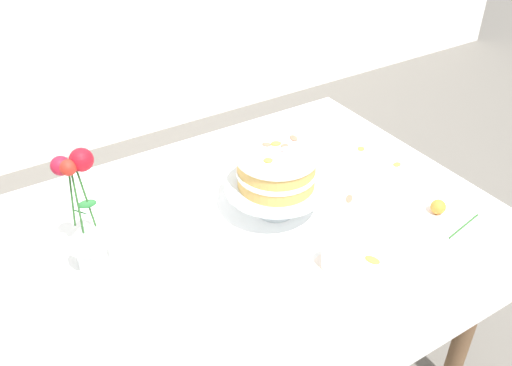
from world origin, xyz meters
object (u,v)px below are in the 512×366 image
object	(u,v)px
dining_table	(247,249)
teacup	(337,260)
cake_stand	(276,189)
layer_cake	(276,168)
fallen_rose	(439,208)
flower_vase	(86,226)

from	to	relation	value
dining_table	teacup	bearing A→B (deg)	-69.34
teacup	cake_stand	bearing A→B (deg)	90.15
layer_cake	fallen_rose	xyz separation A→B (m)	(0.40, -0.26, -0.13)
cake_stand	flower_vase	xyz separation A→B (m)	(-0.52, 0.05, 0.05)
dining_table	teacup	size ratio (longest dim) A/B	11.51
flower_vase	fallen_rose	bearing A→B (deg)	-18.75
cake_stand	fallen_rose	distance (m)	0.48
fallen_rose	cake_stand	bearing A→B (deg)	147.07
layer_cake	teacup	bearing A→B (deg)	-89.86
cake_stand	teacup	bearing A→B (deg)	-89.85
fallen_rose	dining_table	bearing A→B (deg)	153.38
layer_cake	fallen_rose	size ratio (longest dim) A/B	1.50
cake_stand	layer_cake	size ratio (longest dim) A/B	1.28
layer_cake	dining_table	bearing A→B (deg)	-175.86
flower_vase	cake_stand	bearing A→B (deg)	-5.98
layer_cake	flower_vase	size ratio (longest dim) A/B	0.65
dining_table	layer_cake	xyz separation A→B (m)	(0.10, 0.01, 0.24)
flower_vase	fallen_rose	world-z (taller)	flower_vase
layer_cake	flower_vase	xyz separation A→B (m)	(-0.52, 0.05, -0.02)
dining_table	teacup	distance (m)	0.31
flower_vase	teacup	size ratio (longest dim) A/B	2.86
cake_stand	fallen_rose	bearing A→B (deg)	-32.93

